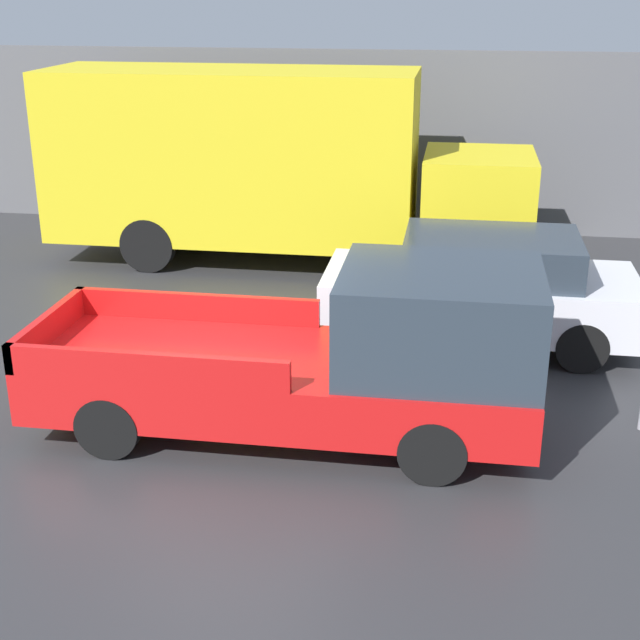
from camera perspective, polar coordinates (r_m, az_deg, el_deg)
ground_plane at (r=10.77m, az=-6.56°, el=-6.69°), size 60.00×60.00×0.00m
building_wall at (r=19.07m, az=0.76°, el=11.45°), size 28.00×0.15×3.68m
pickup_truck at (r=10.10m, az=0.88°, el=-2.49°), size 5.73×2.04×2.05m
car at (r=13.01m, az=10.33°, el=2.01°), size 4.44×1.94×1.61m
delivery_truck at (r=16.58m, az=-3.56°, el=10.08°), size 8.80×2.35×3.50m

